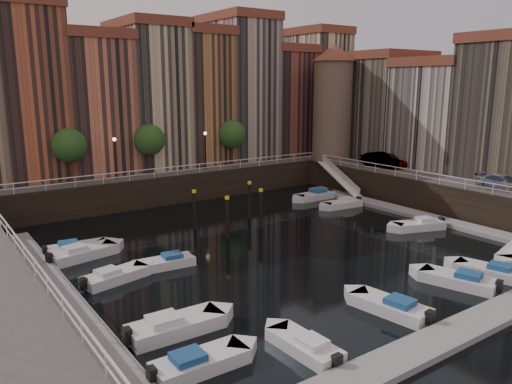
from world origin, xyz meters
TOP-DOWN VIEW (x-y plane):
  - ground at (0.00, 0.00)m, footprint 200.00×200.00m
  - quay_far at (0.00, 26.00)m, footprint 80.00×20.00m
  - quay_right at (28.00, -2.00)m, footprint 20.00×36.00m
  - dock_left at (-16.20, -1.00)m, footprint 2.00×28.00m
  - dock_right at (16.20, -1.00)m, footprint 2.00×28.00m
  - dock_near at (0.00, -17.00)m, footprint 30.00×2.00m
  - mountains at (1.72, 110.00)m, footprint 145.00×100.00m
  - far_terrace at (3.31, 23.50)m, footprint 48.70×10.30m
  - right_terrace at (26.50, 3.80)m, footprint 9.30×24.30m
  - corner_tower at (20.00, 14.50)m, footprint 5.20×5.20m
  - promenade_trees at (-1.33, 18.20)m, footprint 21.20×3.20m
  - street_lamps at (-1.00, 17.20)m, footprint 10.36×0.36m
  - railings at (0.00, 4.88)m, footprint 36.08×34.04m
  - gangway at (17.10, 10.00)m, footprint 2.78×8.32m
  - mooring_pilings at (-0.03, 5.29)m, footprint 6.27×4.37m
  - boat_left_0 at (-13.10, -12.34)m, footprint 4.61×1.72m
  - boat_left_1 at (-12.52, -8.75)m, footprint 5.17×1.98m
  - boat_left_2 at (-12.65, -0.44)m, footprint 4.60×2.52m
  - boat_left_3 at (-13.09, 5.03)m, footprint 5.13×2.66m
  - boat_left_4 at (-13.11, 6.51)m, footprint 4.59×2.00m
  - boat_right_2 at (12.86, -4.21)m, footprint 4.80×3.03m
  - boat_right_3 at (13.05, 5.21)m, footprint 4.48×2.02m
  - boat_right_4 at (13.12, 9.50)m, footprint 4.74×1.74m
  - boat_near_0 at (-8.27, -13.92)m, footprint 1.71×4.28m
  - boat_near_1 at (-1.75, -13.50)m, footprint 2.36×4.83m
  - boat_near_2 at (4.67, -13.43)m, footprint 2.99×4.89m
  - boat_near_3 at (7.72, -13.75)m, footprint 2.73×4.71m
  - car_a at (21.78, 6.78)m, footprint 2.16×4.68m
  - car_b at (20.65, 7.26)m, footprint 2.32×5.06m
  - car_c at (20.11, -7.19)m, footprint 2.04×4.62m
  - boat_extra_16 at (-8.85, 0.02)m, footprint 4.33×1.93m

SIDE VIEW (x-z plane):
  - ground at x=0.00m, z-range 0.00..0.00m
  - dock_left at x=-16.20m, z-range 0.00..0.35m
  - dock_right at x=16.20m, z-range 0.00..0.35m
  - dock_near at x=0.00m, z-range 0.00..0.35m
  - boat_near_0 at x=-8.27m, z-range -0.16..0.82m
  - boat_extra_16 at x=-8.85m, z-range -0.16..0.82m
  - boat_right_3 at x=13.05m, z-range -0.17..0.85m
  - boat_left_2 at x=-12.65m, z-range -0.17..0.86m
  - boat_left_4 at x=-13.11m, z-range -0.17..0.87m
  - boat_near_3 at x=7.72m, z-range -0.17..0.88m
  - boat_left_0 at x=-13.10m, z-range -0.17..0.89m
  - boat_right_2 at x=12.86m, z-range -0.18..0.90m
  - boat_near_1 at x=-1.75m, z-range -0.18..0.91m
  - boat_right_4 at x=13.12m, z-range -0.18..0.91m
  - boat_near_2 at x=4.67m, z-range -0.18..0.92m
  - boat_left_3 at x=-13.09m, z-range -0.19..0.96m
  - boat_left_1 at x=-12.52m, z-range -0.19..0.99m
  - quay_far at x=0.00m, z-range 0.00..3.00m
  - quay_right at x=28.00m, z-range 0.00..3.00m
  - mooring_pilings at x=-0.03m, z-range -0.24..3.54m
  - gangway at x=17.10m, z-range 0.05..3.78m
  - car_c at x=20.11m, z-range 3.00..4.32m
  - car_a at x=21.78m, z-range 3.00..4.55m
  - railings at x=0.00m, z-range 3.53..4.05m
  - car_b at x=20.65m, z-range 3.00..4.61m
  - street_lamps at x=-1.00m, z-range 3.81..7.99m
  - promenade_trees at x=-1.33m, z-range 3.98..9.18m
  - mountains at x=1.72m, z-range -1.08..16.92m
  - right_terrace at x=26.50m, z-range 2.56..16.56m
  - corner_tower at x=20.00m, z-range 3.29..17.09m
  - far_terrace at x=3.31m, z-range 2.20..19.70m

